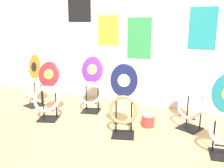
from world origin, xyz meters
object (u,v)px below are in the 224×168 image
object	(u,v)px
toilet_seat_display_navy_moon	(123,101)
paint_can	(148,120)
toilet_seat_display_orange_sun	(33,83)
toilet_seat_display_white_plain	(193,97)
toilet_seat_display_crimson_swirl	(47,93)
toilet_seat_display_purple_note	(91,85)

from	to	relation	value
toilet_seat_display_navy_moon	paint_can	bearing A→B (deg)	60.92
toilet_seat_display_orange_sun	toilet_seat_display_white_plain	world-z (taller)	toilet_seat_display_white_plain
toilet_seat_display_orange_sun	paint_can	distance (m)	2.04
toilet_seat_display_crimson_swirl	paint_can	world-z (taller)	toilet_seat_display_crimson_swirl
toilet_seat_display_navy_moon	toilet_seat_display_orange_sun	bearing A→B (deg)	165.17
toilet_seat_display_navy_moon	toilet_seat_display_orange_sun	xyz separation A→B (m)	(-1.80, 0.48, -0.04)
paint_can	toilet_seat_display_white_plain	bearing A→B (deg)	18.18
toilet_seat_display_navy_moon	toilet_seat_display_orange_sun	distance (m)	1.87
toilet_seat_display_orange_sun	toilet_seat_display_purple_note	xyz separation A→B (m)	(1.01, 0.17, 0.02)
toilet_seat_display_white_plain	toilet_seat_display_purple_note	bearing A→B (deg)	177.13
toilet_seat_display_crimson_swirl	toilet_seat_display_navy_moon	distance (m)	1.21
toilet_seat_display_crimson_swirl	paint_can	bearing A→B (deg)	12.14
toilet_seat_display_navy_moon	toilet_seat_display_crimson_swirl	bearing A→B (deg)	176.15
toilet_seat_display_navy_moon	toilet_seat_display_white_plain	bearing A→B (deg)	36.52
toilet_seat_display_white_plain	paint_can	world-z (taller)	toilet_seat_display_white_plain
toilet_seat_display_purple_note	toilet_seat_display_white_plain	bearing A→B (deg)	-2.87
toilet_seat_display_orange_sun	toilet_seat_display_crimson_swirl	bearing A→B (deg)	-33.65
toilet_seat_display_white_plain	toilet_seat_display_purple_note	world-z (taller)	toilet_seat_display_white_plain
toilet_seat_display_navy_moon	toilet_seat_display_white_plain	world-z (taller)	toilet_seat_display_navy_moon
toilet_seat_display_navy_moon	toilet_seat_display_white_plain	xyz separation A→B (m)	(0.77, 0.57, -0.01)
toilet_seat_display_orange_sun	paint_can	size ratio (longest dim) A/B	4.83
toilet_seat_display_crimson_swirl	toilet_seat_display_navy_moon	xyz separation A→B (m)	(1.21, -0.08, 0.05)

